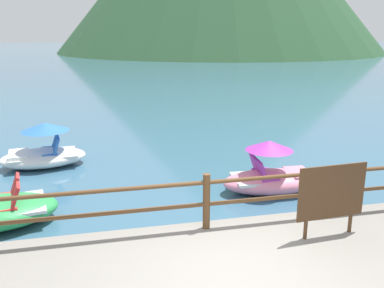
# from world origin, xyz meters

# --- Properties ---
(ground_plane) EXTENTS (200.00, 200.00, 0.00)m
(ground_plane) POSITION_xyz_m (0.00, 40.00, 0.00)
(ground_plane) COLOR #38607A
(dock_railing) EXTENTS (23.92, 0.12, 0.95)m
(dock_railing) POSITION_xyz_m (0.00, 1.55, 0.98)
(dock_railing) COLOR brown
(dock_railing) RESTS_ON promenade_dock
(sign_board) EXTENTS (1.18, 0.13, 1.19)m
(sign_board) POSITION_xyz_m (1.84, 0.87, 1.13)
(sign_board) COLOR beige
(sign_board) RESTS_ON promenade_dock
(pedal_boat_0) EXTENTS (2.40, 1.61, 1.20)m
(pedal_boat_0) POSITION_xyz_m (-3.18, 6.87, 0.40)
(pedal_boat_0) COLOR white
(pedal_boat_0) RESTS_ON ground
(pedal_boat_1) EXTENTS (2.37, 1.26, 1.22)m
(pedal_boat_1) POSITION_xyz_m (2.13, 3.73, 0.39)
(pedal_boat_1) COLOR pink
(pedal_boat_1) RESTS_ON ground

